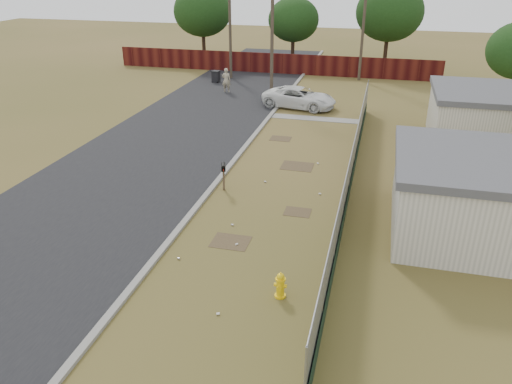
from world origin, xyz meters
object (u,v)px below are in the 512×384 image
(mailbox, at_px, (223,169))
(pedestrian, at_px, (226,80))
(pickup_truck, at_px, (299,98))
(trash_bin, at_px, (216,76))
(fire_hydrant, at_px, (280,285))

(mailbox, distance_m, pedestrian, 18.50)
(pickup_truck, xyz_separation_m, pedestrian, (-6.35, 3.05, 0.23))
(trash_bin, bearing_deg, pickup_truck, -36.57)
(pickup_truck, distance_m, trash_bin, 10.27)
(mailbox, distance_m, trash_bin, 22.01)
(trash_bin, bearing_deg, fire_hydrant, -67.71)
(pickup_truck, bearing_deg, trash_bin, 64.47)
(mailbox, xyz_separation_m, trash_bin, (-7.32, 20.75, -0.51))
(pedestrian, height_order, trash_bin, pedestrian)
(pickup_truck, relative_size, pedestrian, 2.73)
(pickup_truck, bearing_deg, fire_hydrant, -160.63)
(mailbox, bearing_deg, pedestrian, 107.05)
(fire_hydrant, bearing_deg, pickup_truck, 98.33)
(mailbox, height_order, trash_bin, mailbox)
(fire_hydrant, height_order, pedestrian, pedestrian)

